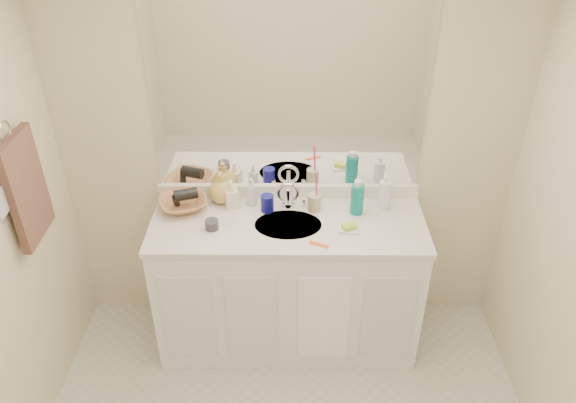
# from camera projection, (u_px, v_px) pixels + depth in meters

# --- Properties ---
(wall_back) EXTENTS (2.60, 0.02, 2.40)m
(wall_back) POSITION_uv_depth(u_px,v_px,m) (288.00, 147.00, 3.14)
(wall_back) COLOR beige
(wall_back) RESTS_ON floor
(vanity_cabinet) EXTENTS (1.50, 0.55, 0.85)m
(vanity_cabinet) POSITION_uv_depth(u_px,v_px,m) (288.00, 284.00, 3.34)
(vanity_cabinet) COLOR white
(vanity_cabinet) RESTS_ON floor
(countertop) EXTENTS (1.52, 0.57, 0.03)m
(countertop) POSITION_uv_depth(u_px,v_px,m) (288.00, 224.00, 3.09)
(countertop) COLOR silver
(countertop) RESTS_ON vanity_cabinet
(backsplash) EXTENTS (1.52, 0.03, 0.08)m
(backsplash) POSITION_uv_depth(u_px,v_px,m) (288.00, 191.00, 3.28)
(backsplash) COLOR white
(backsplash) RESTS_ON countertop
(sink_basin) EXTENTS (0.37, 0.37, 0.02)m
(sink_basin) POSITION_uv_depth(u_px,v_px,m) (288.00, 226.00, 3.08)
(sink_basin) COLOR beige
(sink_basin) RESTS_ON countertop
(faucet) EXTENTS (0.02, 0.02, 0.11)m
(faucet) POSITION_uv_depth(u_px,v_px,m) (288.00, 198.00, 3.19)
(faucet) COLOR silver
(faucet) RESTS_ON countertop
(mirror) EXTENTS (1.48, 0.01, 1.20)m
(mirror) POSITION_uv_depth(u_px,v_px,m) (288.00, 87.00, 2.94)
(mirror) COLOR white
(mirror) RESTS_ON wall_back
(blue_mug) EXTENTS (0.10, 0.10, 0.10)m
(blue_mug) POSITION_uv_depth(u_px,v_px,m) (267.00, 203.00, 3.15)
(blue_mug) COLOR navy
(blue_mug) RESTS_ON countertop
(tan_cup) EXTENTS (0.09, 0.09, 0.10)m
(tan_cup) POSITION_uv_depth(u_px,v_px,m) (314.00, 203.00, 3.16)
(tan_cup) COLOR #C4B48A
(tan_cup) RESTS_ON countertop
(toothbrush) EXTENTS (0.02, 0.04, 0.21)m
(toothbrush) POSITION_uv_depth(u_px,v_px,m) (316.00, 188.00, 3.10)
(toothbrush) COLOR #DB397E
(toothbrush) RESTS_ON tan_cup
(mouthwash_bottle) EXTENTS (0.09, 0.09, 0.18)m
(mouthwash_bottle) POSITION_uv_depth(u_px,v_px,m) (357.00, 199.00, 3.12)
(mouthwash_bottle) COLOR #0A8280
(mouthwash_bottle) RESTS_ON countertop
(clear_pump_bottle) EXTENTS (0.08, 0.08, 0.17)m
(clear_pump_bottle) POSITION_uv_depth(u_px,v_px,m) (384.00, 195.00, 3.16)
(clear_pump_bottle) COLOR white
(clear_pump_bottle) RESTS_ON countertop
(soap_dish) EXTENTS (0.12, 0.10, 0.01)m
(soap_dish) POSITION_uv_depth(u_px,v_px,m) (349.00, 229.00, 3.02)
(soap_dish) COLOR white
(soap_dish) RESTS_ON countertop
(green_soap) EXTENTS (0.09, 0.07, 0.03)m
(green_soap) POSITION_uv_depth(u_px,v_px,m) (349.00, 226.00, 3.01)
(green_soap) COLOR #B6D734
(green_soap) RESTS_ON soap_dish
(orange_comb) EXTENTS (0.11, 0.06, 0.00)m
(orange_comb) POSITION_uv_depth(u_px,v_px,m) (319.00, 244.00, 2.92)
(orange_comb) COLOR #FF531A
(orange_comb) RESTS_ON countertop
(dark_jar) EXTENTS (0.09, 0.09, 0.05)m
(dark_jar) POSITION_uv_depth(u_px,v_px,m) (212.00, 225.00, 3.02)
(dark_jar) COLOR #39373E
(dark_jar) RESTS_ON countertop
(soap_bottle_white) EXTENTS (0.09, 0.09, 0.17)m
(soap_bottle_white) POSITION_uv_depth(u_px,v_px,m) (252.00, 192.00, 3.19)
(soap_bottle_white) COLOR silver
(soap_bottle_white) RESTS_ON countertop
(soap_bottle_cream) EXTENTS (0.09, 0.09, 0.16)m
(soap_bottle_cream) POSITION_uv_depth(u_px,v_px,m) (231.00, 194.00, 3.17)
(soap_bottle_cream) COLOR #FCF0CD
(soap_bottle_cream) RESTS_ON countertop
(soap_bottle_yellow) EXTENTS (0.17, 0.17, 0.19)m
(soap_bottle_yellow) POSITION_uv_depth(u_px,v_px,m) (222.00, 187.00, 3.21)
(soap_bottle_yellow) COLOR gold
(soap_bottle_yellow) RESTS_ON countertop
(wicker_basket) EXTENTS (0.34, 0.34, 0.07)m
(wicker_basket) POSITION_uv_depth(u_px,v_px,m) (183.00, 203.00, 3.19)
(wicker_basket) COLOR #B07247
(wicker_basket) RESTS_ON countertop
(hair_dryer) EXTENTS (0.14, 0.10, 0.06)m
(hair_dryer) POSITION_uv_depth(u_px,v_px,m) (186.00, 194.00, 3.16)
(hair_dryer) COLOR black
(hair_dryer) RESTS_ON wicker_basket
(towel_ring) EXTENTS (0.01, 0.11, 0.11)m
(towel_ring) POSITION_uv_depth(u_px,v_px,m) (5.00, 132.00, 2.51)
(towel_ring) COLOR silver
(towel_ring) RESTS_ON wall_left
(hand_towel) EXTENTS (0.04, 0.32, 0.55)m
(hand_towel) POSITION_uv_depth(u_px,v_px,m) (27.00, 189.00, 2.68)
(hand_towel) COLOR #432C24
(hand_towel) RESTS_ON towel_ring
(switch_plate) EXTENTS (0.01, 0.08, 0.13)m
(switch_plate) POSITION_uv_depth(u_px,v_px,m) (1.00, 203.00, 2.49)
(switch_plate) COLOR silver
(switch_plate) RESTS_ON wall_left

